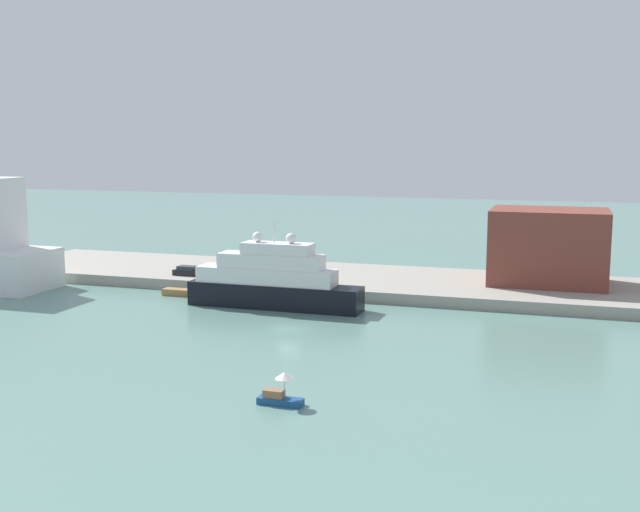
# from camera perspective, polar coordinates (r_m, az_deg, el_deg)

# --- Properties ---
(ground) EXTENTS (400.00, 400.00, 0.00)m
(ground) POSITION_cam_1_polar(r_m,az_deg,el_deg) (86.65, -2.39, -5.40)
(ground) COLOR slate
(quay_dock) EXTENTS (110.00, 22.00, 1.50)m
(quay_dock) POSITION_cam_1_polar(r_m,az_deg,el_deg) (111.63, 2.43, -1.84)
(quay_dock) COLOR gray
(quay_dock) RESTS_ON ground
(large_yacht) EXTENTS (22.34, 4.08, 10.80)m
(large_yacht) POSITION_cam_1_polar(r_m,az_deg,el_deg) (96.93, -3.55, -1.89)
(large_yacht) COLOR black
(large_yacht) RESTS_ON ground
(small_motorboat) EXTENTS (3.67, 1.51, 2.73)m
(small_motorboat) POSITION_cam_1_polar(r_m,az_deg,el_deg) (62.38, -2.97, -10.08)
(small_motorboat) COLOR navy
(small_motorboat) RESTS_ON ground
(work_barge) EXTENTS (6.26, 1.63, 0.90)m
(work_barge) POSITION_cam_1_polar(r_m,az_deg,el_deg) (106.06, -9.95, -2.68)
(work_barge) COLOR olive
(work_barge) RESTS_ON ground
(harbor_building) EXTENTS (15.40, 11.36, 10.15)m
(harbor_building) POSITION_cam_1_polar(r_m,az_deg,el_deg) (109.28, 16.54, 0.68)
(harbor_building) COLOR brown
(harbor_building) RESTS_ON quay_dock
(parked_car) EXTENTS (4.21, 1.82, 1.36)m
(parked_car) POSITION_cam_1_polar(r_m,az_deg,el_deg) (113.30, -9.75, -1.12)
(parked_car) COLOR black
(parked_car) RESTS_ON quay_dock
(person_figure) EXTENTS (0.36, 0.36, 1.73)m
(person_figure) POSITION_cam_1_polar(r_m,az_deg,el_deg) (113.19, -7.52, -0.97)
(person_figure) COLOR maroon
(person_figure) RESTS_ON quay_dock
(mooring_bollard) EXTENTS (0.52, 0.52, 0.72)m
(mooring_bollard) POSITION_cam_1_polar(r_m,az_deg,el_deg) (102.94, -0.91, -2.09)
(mooring_bollard) COLOR black
(mooring_bollard) RESTS_ON quay_dock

